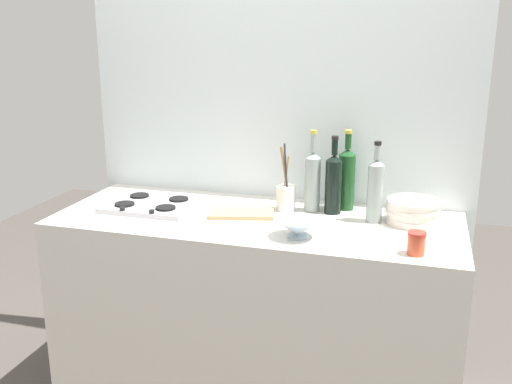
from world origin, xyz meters
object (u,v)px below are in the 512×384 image
wine_bottle_leftmost (375,189)px  wine_bottle_rightmost (312,180)px  wine_bottle_mid_right (347,178)px  utensil_crock (286,196)px  condiment_jar_front (416,243)px  mixing_bowl (298,228)px  plate_stack (413,211)px  cutting_board (241,213)px  stovetop_hob (152,205)px  wine_bottle_mid_left (333,183)px

wine_bottle_leftmost → wine_bottle_rightmost: 0.30m
wine_bottle_mid_right → wine_bottle_rightmost: wine_bottle_rightmost is taller
wine_bottle_leftmost → wine_bottle_rightmost: wine_bottle_rightmost is taller
utensil_crock → wine_bottle_rightmost: bearing=10.7°
condiment_jar_front → wine_bottle_mid_right: bearing=123.8°
wine_bottle_mid_right → mixing_bowl: bearing=-106.7°
wine_bottle_rightmost → plate_stack: bearing=-6.0°
cutting_board → stovetop_hob: bearing=-179.5°
mixing_bowl → condiment_jar_front: 0.47m
wine_bottle_leftmost → cutting_board: (-0.58, -0.08, -0.14)m
stovetop_hob → plate_stack: (1.19, 0.12, 0.04)m
utensil_crock → plate_stack: bearing=-2.5°
utensil_crock → cutting_board: size_ratio=1.06×
stovetop_hob → wine_bottle_mid_right: bearing=14.9°
wine_bottle_leftmost → wine_bottle_mid_left: same height
stovetop_hob → condiment_jar_front: condiment_jar_front is taller
mixing_bowl → wine_bottle_rightmost: bearing=92.2°
condiment_jar_front → wine_bottle_mid_left: bearing=132.3°
wine_bottle_mid_left → utensil_crock: size_ratio=1.14×
mixing_bowl → wine_bottle_mid_left: bearing=77.1°
wine_bottle_mid_right → condiment_jar_front: (0.33, -0.49, -0.11)m
mixing_bowl → condiment_jar_front: (0.46, -0.06, 0.00)m
wine_bottle_leftmost → mixing_bowl: (-0.28, -0.29, -0.10)m
wine_bottle_leftmost → wine_bottle_rightmost: bearing=164.8°
utensil_crock → cutting_board: 0.23m
wine_bottle_leftmost → condiment_jar_front: size_ratio=4.02×
stovetop_hob → wine_bottle_leftmost: wine_bottle_leftmost is taller
stovetop_hob → wine_bottle_mid_right: wine_bottle_mid_right is taller
wine_bottle_rightmost → utensil_crock: 0.15m
wine_bottle_mid_left → cutting_board: wine_bottle_mid_left is taller
wine_bottle_mid_right → cutting_board: bearing=-152.2°
plate_stack → wine_bottle_leftmost: 0.19m
wine_bottle_mid_right → cutting_board: size_ratio=1.27×
wine_bottle_mid_right → stovetop_hob: bearing=-165.1°
plate_stack → utensil_crock: (-0.57, 0.02, 0.01)m
wine_bottle_mid_right → cutting_board: wine_bottle_mid_right is taller
wine_bottle_rightmost → cutting_board: size_ratio=1.28×
plate_stack → condiment_jar_front: plate_stack is taller
wine_bottle_leftmost → wine_bottle_mid_left: bearing=158.9°
stovetop_hob → mixing_bowl: bearing=-15.3°
utensil_crock → condiment_jar_front: 0.72m
stovetop_hob → utensil_crock: 0.63m
wine_bottle_mid_right → utensil_crock: bearing=-160.4°
mixing_bowl → cutting_board: size_ratio=0.63×
plate_stack → condiment_jar_front: 0.38m
wine_bottle_mid_left → stovetop_hob: bearing=-169.2°
wine_bottle_rightmost → wine_bottle_leftmost: bearing=-15.2°
mixing_bowl → utensil_crock: 0.37m
cutting_board → plate_stack: bearing=8.5°
condiment_jar_front → cutting_board: condiment_jar_front is taller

